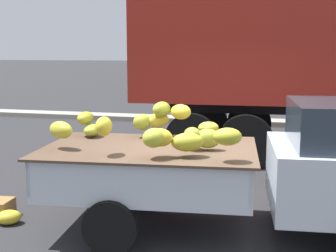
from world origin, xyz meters
The scene contains 4 objects.
ground centered at (0.00, 0.00, 0.00)m, with size 220.00×220.00×0.00m, color #28282B.
curb_strip centered at (0.00, 8.83, 0.08)m, with size 80.00×0.80×0.16m, color gray.
pickup_truck centered at (1.02, -0.02, 0.89)m, with size 4.88×2.19×1.70m.
fallen_banana_bunch_near_tailgate centered at (-2.68, -0.54, 0.10)m, with size 0.33×0.25×0.19m, color gold.
Camera 1 is at (0.80, -5.62, 2.28)m, focal length 48.41 mm.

